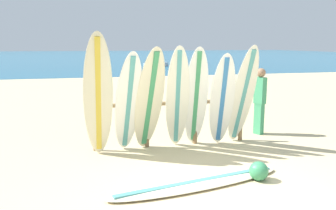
# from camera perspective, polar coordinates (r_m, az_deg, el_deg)

# --- Properties ---
(ground_plane) EXTENTS (120.00, 120.00, 0.00)m
(ground_plane) POSITION_cam_1_polar(r_m,az_deg,el_deg) (4.96, 9.28, -15.29)
(ground_plane) COLOR #D3BC8C
(ocean_water) EXTENTS (120.00, 80.00, 0.01)m
(ocean_water) POSITION_cam_1_polar(r_m,az_deg,el_deg) (62.17, -12.21, 7.94)
(ocean_water) COLOR #196B93
(ocean_water) RESTS_ON ground
(surfboard_rack) EXTENTS (3.24, 0.09, 1.05)m
(surfboard_rack) POSITION_cam_1_polar(r_m,az_deg,el_deg) (7.19, 0.57, -1.52)
(surfboard_rack) COLOR olive
(surfboard_rack) RESTS_ON ground
(surfboard_leaning_far_left) EXTENTS (0.56, 0.60, 2.34)m
(surfboard_leaning_far_left) POSITION_cam_1_polar(r_m,az_deg,el_deg) (6.48, -11.44, 1.52)
(surfboard_leaning_far_left) COLOR beige
(surfboard_leaning_far_left) RESTS_ON ground
(surfboard_leaning_left) EXTENTS (0.61, 0.96, 2.00)m
(surfboard_leaning_left) POSITION_cam_1_polar(r_m,az_deg,el_deg) (6.57, -6.56, 0.28)
(surfboard_leaning_left) COLOR white
(surfboard_leaning_left) RESTS_ON ground
(surfboard_leaning_center_left) EXTENTS (0.70, 0.98, 2.08)m
(surfboard_leaning_center_left) POSITION_cam_1_polar(r_m,az_deg,el_deg) (6.64, -3.07, 0.78)
(surfboard_leaning_center_left) COLOR beige
(surfboard_leaning_center_left) RESTS_ON ground
(surfboard_leaning_center) EXTENTS (0.59, 0.88, 2.09)m
(surfboard_leaning_center) POSITION_cam_1_polar(r_m,az_deg,el_deg) (6.82, 1.57, 1.10)
(surfboard_leaning_center) COLOR white
(surfboard_leaning_center) RESTS_ON ground
(surfboard_leaning_center_right) EXTENTS (0.58, 0.84, 2.07)m
(surfboard_leaning_center_right) POSITION_cam_1_polar(r_m,az_deg,el_deg) (6.99, 4.62, 1.19)
(surfboard_leaning_center_right) COLOR white
(surfboard_leaning_center_right) RESTS_ON ground
(surfboard_leaning_right) EXTENTS (0.62, 0.84, 1.95)m
(surfboard_leaning_right) POSITION_cam_1_polar(r_m,az_deg,el_deg) (7.06, 8.89, 0.70)
(surfboard_leaning_right) COLOR white
(surfboard_leaning_right) RESTS_ON ground
(surfboard_leaning_far_right) EXTENTS (0.49, 0.90, 2.11)m
(surfboard_leaning_far_right) POSITION_cam_1_polar(r_m,az_deg,el_deg) (7.27, 12.23, 1.48)
(surfboard_leaning_far_right) COLOR white
(surfboard_leaning_far_right) RESTS_ON ground
(surfboard_lying_on_sand) EXTENTS (2.95, 1.11, 0.08)m
(surfboard_lying_on_sand) POSITION_cam_1_polar(r_m,az_deg,el_deg) (5.40, 5.06, -12.61)
(surfboard_lying_on_sand) COLOR beige
(surfboard_lying_on_sand) RESTS_ON ground
(beachgoer_standing) EXTENTS (0.25, 0.29, 1.56)m
(beachgoer_standing) POSITION_cam_1_polar(r_m,az_deg,el_deg) (8.34, 14.89, 1.09)
(beachgoer_standing) COLOR #3F9966
(beachgoer_standing) RESTS_ON ground
(small_boat_offshore) EXTENTS (2.61, 2.42, 0.71)m
(small_boat_offshore) POSITION_cam_1_polar(r_m,az_deg,el_deg) (32.34, -1.97, 6.81)
(small_boat_offshore) COLOR silver
(small_boat_offshore) RESTS_ON ocean_water
(beach_ball) EXTENTS (0.30, 0.30, 0.30)m
(beach_ball) POSITION_cam_1_polar(r_m,az_deg,el_deg) (5.68, 14.71, -10.47)
(beach_ball) COLOR #388C59
(beach_ball) RESTS_ON ground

